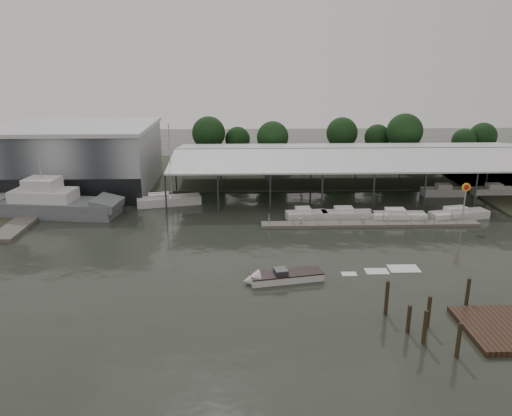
{
  "coord_description": "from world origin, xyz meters",
  "views": [
    {
      "loc": [
        -1.59,
        -50.32,
        20.9
      ],
      "look_at": [
        0.3,
        10.02,
        2.5
      ],
      "focal_mm": 35.0,
      "sensor_mm": 36.0,
      "label": 1
    }
  ],
  "objects_px": {
    "grey_trawler": "(53,204)",
    "speedboat_underway": "(280,277)",
    "white_sailboat": "(168,200)",
    "shell_fuel_sign": "(465,195)"
  },
  "relations": [
    {
      "from": "grey_trawler",
      "to": "speedboat_underway",
      "type": "xyz_separation_m",
      "value": [
        29.36,
        -21.95,
        -1.19
      ]
    },
    {
      "from": "white_sailboat",
      "to": "speedboat_underway",
      "type": "xyz_separation_m",
      "value": [
        14.42,
        -26.48,
        -0.25
      ]
    },
    {
      "from": "speedboat_underway",
      "to": "shell_fuel_sign",
      "type": "bearing_deg",
      "value": -157.9
    },
    {
      "from": "shell_fuel_sign",
      "to": "white_sailboat",
      "type": "height_order",
      "value": "white_sailboat"
    },
    {
      "from": "white_sailboat",
      "to": "speedboat_underway",
      "type": "height_order",
      "value": "white_sailboat"
    },
    {
      "from": "shell_fuel_sign",
      "to": "white_sailboat",
      "type": "distance_m",
      "value": 40.78
    },
    {
      "from": "shell_fuel_sign",
      "to": "white_sailboat",
      "type": "relative_size",
      "value": 0.46
    },
    {
      "from": "grey_trawler",
      "to": "white_sailboat",
      "type": "bearing_deg",
      "value": 24.17
    },
    {
      "from": "speedboat_underway",
      "to": "grey_trawler",
      "type": "bearing_deg",
      "value": -47.68
    },
    {
      "from": "shell_fuel_sign",
      "to": "speedboat_underway",
      "type": "bearing_deg",
      "value": -147.0
    }
  ]
}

